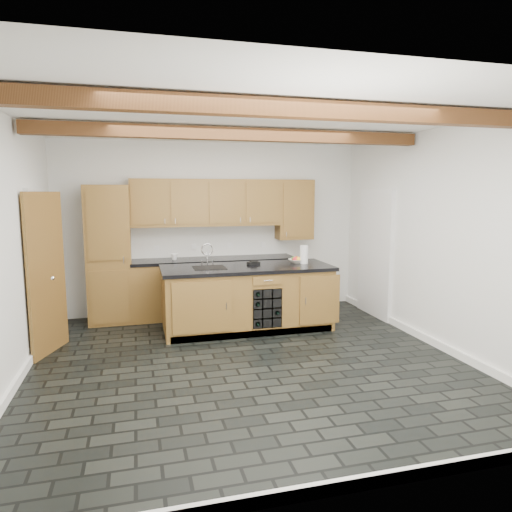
{
  "coord_description": "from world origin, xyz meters",
  "views": [
    {
      "loc": [
        -1.23,
        -5.04,
        1.99
      ],
      "look_at": [
        0.3,
        0.8,
        1.15
      ],
      "focal_mm": 32.0,
      "sensor_mm": 36.0,
      "label": 1
    }
  ],
  "objects": [
    {
      "name": "ground",
      "position": [
        0.0,
        0.0,
        0.0
      ],
      "size": [
        5.0,
        5.0,
        0.0
      ],
      "primitive_type": "plane",
      "color": "black",
      "rests_on": "ground"
    },
    {
      "name": "room_shell",
      "position": [
        -0.09,
        0.53,
        1.53
      ],
      "size": [
        5.01,
        5.0,
        5.0
      ],
      "color": "white",
      "rests_on": "ground"
    },
    {
      "name": "back_cabinetry",
      "position": [
        -0.38,
        2.24,
        0.98
      ],
      "size": [
        3.65,
        0.62,
        2.2
      ],
      "color": "olive",
      "rests_on": "ground"
    },
    {
      "name": "island",
      "position": [
        0.31,
        1.28,
        0.46
      ],
      "size": [
        2.48,
        0.96,
        0.93
      ],
      "color": "olive",
      "rests_on": "ground"
    },
    {
      "name": "faucet",
      "position": [
        -0.25,
        1.33,
        0.96
      ],
      "size": [
        0.45,
        0.4,
        0.34
      ],
      "color": "black",
      "rests_on": "island"
    },
    {
      "name": "kitchen_scale",
      "position": [
        0.43,
        1.42,
        0.96
      ],
      "size": [
        0.2,
        0.14,
        0.05
      ],
      "rotation": [
        0.0,
        0.0,
        0.23
      ],
      "color": "black",
      "rests_on": "island"
    },
    {
      "name": "fruit_bowl",
      "position": [
        1.1,
        1.41,
        0.96
      ],
      "size": [
        0.26,
        0.26,
        0.06
      ],
      "primitive_type": "imported",
      "rotation": [
        0.0,
        0.0,
        0.09
      ],
      "color": "silver",
      "rests_on": "island"
    },
    {
      "name": "fruit_cluster",
      "position": [
        1.1,
        1.41,
        0.99
      ],
      "size": [
        0.16,
        0.17,
        0.07
      ],
      "color": "red",
      "rests_on": "fruit_bowl"
    },
    {
      "name": "paper_towel",
      "position": [
        1.19,
        1.33,
        1.07
      ],
      "size": [
        0.12,
        0.12,
        0.27
      ],
      "primitive_type": "cylinder",
      "color": "white",
      "rests_on": "island"
    },
    {
      "name": "mug",
      "position": [
        -0.67,
        2.19,
        0.98
      ],
      "size": [
        0.14,
        0.14,
        0.1
      ],
      "primitive_type": "imported",
      "rotation": [
        0.0,
        0.0,
        -0.34
      ],
      "color": "white",
      "rests_on": "back_cabinetry"
    }
  ]
}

